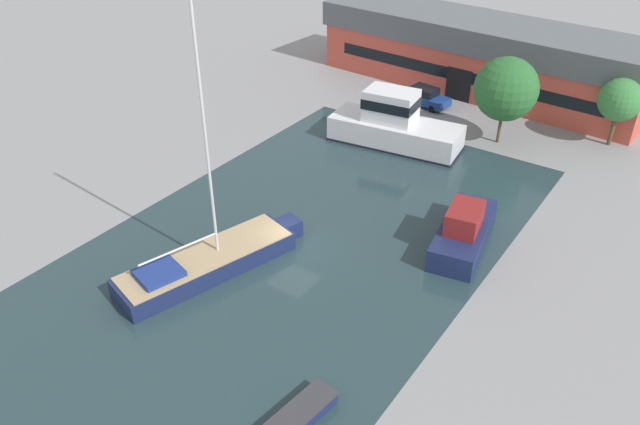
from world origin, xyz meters
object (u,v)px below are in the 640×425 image
(quay_tree_near_building, at_px, (506,89))
(cabin_boat, at_px, (464,231))
(small_dinghy, at_px, (298,416))
(parked_car, at_px, (425,97))
(sailboat_moored, at_px, (209,261))
(motor_cruiser, at_px, (394,126))
(quay_tree_by_water, at_px, (620,100))
(warehouse_building, at_px, (480,55))

(quay_tree_near_building, distance_m, cabin_boat, 15.30)
(quay_tree_near_building, distance_m, small_dinghy, 30.83)
(parked_car, height_order, sailboat_moored, sailboat_moored)
(motor_cruiser, xyz_separation_m, cabin_boat, (10.01, -9.51, -0.56))
(small_dinghy, bearing_deg, sailboat_moored, 158.43)
(quay_tree_by_water, height_order, small_dinghy, quay_tree_by_water)
(quay_tree_near_building, distance_m, quay_tree_by_water, 8.58)
(sailboat_moored, bearing_deg, warehouse_building, 103.62)
(parked_car, xyz_separation_m, motor_cruiser, (1.53, -8.35, 0.76))
(quay_tree_near_building, bearing_deg, parked_car, 157.57)
(small_dinghy, bearing_deg, quay_tree_by_water, 89.86)
(warehouse_building, relative_size, sailboat_moored, 2.09)
(motor_cruiser, height_order, small_dinghy, motor_cruiser)
(quay_tree_by_water, relative_size, parked_car, 1.16)
(cabin_boat, bearing_deg, motor_cruiser, 125.99)
(quay_tree_near_building, relative_size, quay_tree_by_water, 1.27)
(quay_tree_by_water, relative_size, sailboat_moored, 0.36)
(small_dinghy, distance_m, cabin_boat, 15.90)
(quay_tree_near_building, height_order, motor_cruiser, quay_tree_near_building)
(warehouse_building, xyz_separation_m, quay_tree_near_building, (5.96, -9.80, 1.17))
(warehouse_building, distance_m, cabin_boat, 26.18)
(parked_car, xyz_separation_m, small_dinghy, (11.18, -33.74, -0.49))
(motor_cruiser, bearing_deg, quay_tree_near_building, -59.93)
(warehouse_building, height_order, quay_tree_near_building, quay_tree_near_building)
(quay_tree_by_water, distance_m, cabin_boat, 19.61)
(parked_car, height_order, cabin_boat, cabin_boat)
(cabin_boat, bearing_deg, quay_tree_near_building, 92.93)
(quay_tree_near_building, relative_size, parked_car, 1.48)
(quay_tree_near_building, xyz_separation_m, small_dinghy, (3.11, -30.41, -4.05))
(quay_tree_near_building, bearing_deg, small_dinghy, -84.16)
(parked_car, bearing_deg, cabin_boat, 41.13)
(quay_tree_near_building, distance_m, sailboat_moored, 26.17)
(quay_tree_near_building, bearing_deg, warehouse_building, 121.32)
(sailboat_moored, height_order, cabin_boat, sailboat_moored)
(quay_tree_by_water, bearing_deg, cabin_boat, -101.29)
(warehouse_building, height_order, quay_tree_by_water, warehouse_building)
(quay_tree_by_water, distance_m, motor_cruiser, 16.92)
(warehouse_building, xyz_separation_m, quay_tree_by_water, (13.23, -5.28, 0.48))
(parked_car, bearing_deg, quay_tree_near_building, 75.85)
(warehouse_building, relative_size, motor_cruiser, 2.96)
(quay_tree_by_water, xyz_separation_m, parked_car, (-15.33, -1.19, -2.87))
(quay_tree_near_building, height_order, small_dinghy, quay_tree_near_building)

